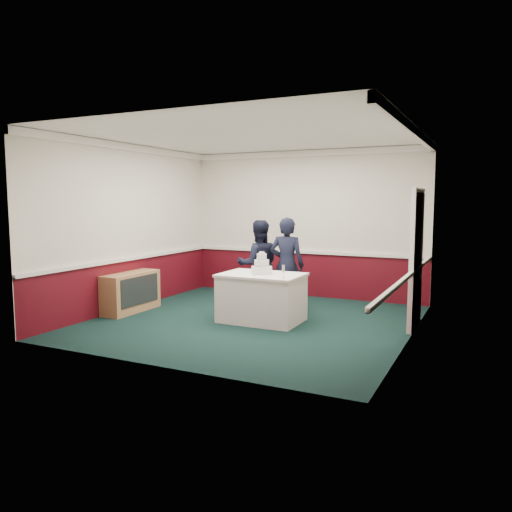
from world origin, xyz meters
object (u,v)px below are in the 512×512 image
at_px(champagne_flute, 283,269).
at_px(cake_knife, 255,275).
at_px(sideboard, 131,292).
at_px(person_man, 259,265).
at_px(cake_table, 262,297).
at_px(person_woman, 287,265).
at_px(wedding_cake, 262,267).

bearing_deg(champagne_flute, cake_knife, 171.42).
bearing_deg(sideboard, person_man, 32.04).
xyz_separation_m(cake_table, person_woman, (0.11, 0.81, 0.45)).
bearing_deg(sideboard, cake_table, 8.32).
distance_m(sideboard, cake_knife, 2.43).
distance_m(cake_knife, person_man, 1.15).
bearing_deg(person_woman, cake_knife, 75.80).
relative_size(sideboard, person_woman, 0.71).
relative_size(person_man, person_woman, 0.96).
relative_size(cake_table, cake_knife, 6.00).
bearing_deg(sideboard, cake_knife, 3.67).
bearing_deg(wedding_cake, person_woman, 82.04).
relative_size(sideboard, champagne_flute, 5.85).
xyz_separation_m(sideboard, champagne_flute, (2.92, 0.07, 0.58)).
distance_m(wedding_cake, person_woman, 0.82).
distance_m(sideboard, wedding_cake, 2.50).
bearing_deg(cake_knife, sideboard, 162.94).
xyz_separation_m(champagne_flute, person_man, (-0.97, 1.15, -0.11)).
xyz_separation_m(champagne_flute, person_woman, (-0.39, 1.09, -0.08)).
xyz_separation_m(cake_knife, person_woman, (0.14, 1.01, 0.05)).
distance_m(champagne_flute, person_man, 1.50).
height_order(sideboard, cake_knife, cake_knife).
bearing_deg(champagne_flute, cake_table, 150.75).
xyz_separation_m(sideboard, wedding_cake, (2.42, 0.35, 0.55)).
height_order(sideboard, wedding_cake, wedding_cake).
bearing_deg(person_woman, person_man, -12.00).
distance_m(wedding_cake, person_man, 0.99).
relative_size(cake_table, person_woman, 0.78).
relative_size(wedding_cake, champagne_flute, 1.78).
bearing_deg(person_man, cake_knife, 77.66).
distance_m(cake_table, person_man, 1.07).
relative_size(cake_table, wedding_cake, 3.63).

